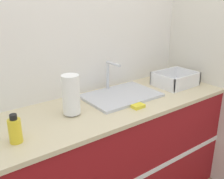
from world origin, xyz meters
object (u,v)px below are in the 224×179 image
at_px(bottle_yellow, 15,130).
at_px(dish_rack, 175,81).
at_px(sink, 121,94).
at_px(paper_towel_roll, 71,95).

bearing_deg(bottle_yellow, dish_rack, 4.81).
bearing_deg(dish_rack, sink, 172.65).
distance_m(paper_towel_roll, dish_rack, 1.01).
bearing_deg(paper_towel_roll, dish_rack, -0.54).
xyz_separation_m(dish_rack, bottle_yellow, (-1.42, -0.12, 0.03)).
height_order(sink, paper_towel_roll, paper_towel_roll).
distance_m(sink, dish_rack, 0.56).
height_order(paper_towel_roll, bottle_yellow, paper_towel_roll).
distance_m(sink, paper_towel_roll, 0.48).
bearing_deg(bottle_yellow, sink, 12.37).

